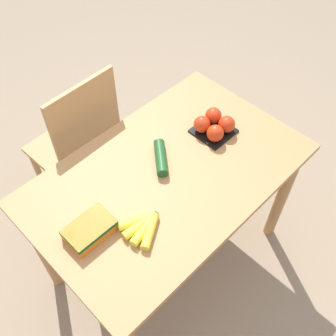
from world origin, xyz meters
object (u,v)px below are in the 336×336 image
(banana_bunch, at_px, (143,226))
(carrot_bag, at_px, (89,229))
(cucumber_near, at_px, (161,158))
(chair, at_px, (80,147))
(tomato_pack, at_px, (214,125))

(banana_bunch, height_order, carrot_bag, carrot_bag)
(banana_bunch, bearing_deg, carrot_bag, 139.83)
(banana_bunch, distance_m, cucumber_near, 0.35)
(chair, height_order, tomato_pack, chair)
(tomato_pack, distance_m, carrot_bag, 0.74)
(chair, height_order, cucumber_near, chair)
(chair, bearing_deg, banana_bunch, 72.87)
(banana_bunch, xyz_separation_m, tomato_pack, (0.59, 0.15, 0.03))
(carrot_bag, bearing_deg, cucumber_near, 8.05)
(banana_bunch, bearing_deg, chair, 75.01)
(banana_bunch, relative_size, cucumber_near, 0.98)
(banana_bunch, bearing_deg, tomato_pack, 14.15)
(banana_bunch, height_order, cucumber_near, cucumber_near)
(chair, relative_size, carrot_bag, 5.42)
(chair, xyz_separation_m, banana_bunch, (-0.20, -0.73, 0.28))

